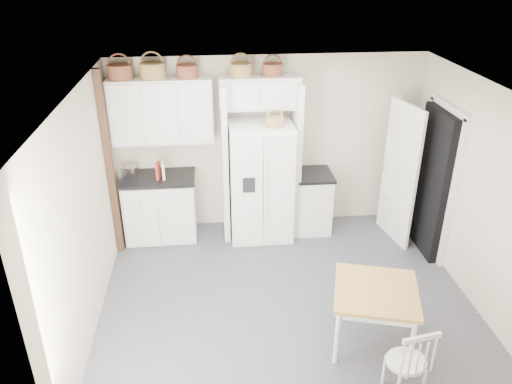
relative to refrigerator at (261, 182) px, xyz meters
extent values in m
plane|color=#32333D|center=(0.15, -1.61, -0.87)|extent=(4.50, 4.50, 0.00)
plane|color=white|center=(0.15, -1.61, 1.73)|extent=(4.50, 4.50, 0.00)
plane|color=beige|center=(0.15, 0.39, 0.43)|extent=(4.50, 0.00, 4.50)
plane|color=beige|center=(-2.10, -1.61, 0.43)|extent=(0.00, 4.00, 4.00)
plane|color=beige|center=(2.40, -1.61, 0.43)|extent=(0.00, 4.00, 4.00)
cube|color=white|center=(0.00, 0.00, 0.00)|extent=(0.90, 0.72, 1.73)
cube|color=white|center=(-1.47, 0.09, -0.40)|extent=(1.01, 0.64, 0.94)
cube|color=white|center=(0.79, 0.09, -0.42)|extent=(0.50, 0.60, 0.89)
cube|color=#9D6734|center=(0.96, -2.43, -0.51)|extent=(1.06, 1.06, 0.71)
cube|color=white|center=(1.06, -3.13, -0.47)|extent=(0.44, 0.41, 0.79)
cube|color=black|center=(-1.47, 0.09, 0.09)|extent=(1.05, 0.68, 0.04)
cube|color=black|center=(0.79, 0.09, 0.04)|extent=(0.54, 0.65, 0.04)
cube|color=silver|center=(-1.88, 0.09, 0.19)|extent=(0.26, 0.19, 0.16)
cube|color=#A13328|center=(-1.45, 0.01, 0.23)|extent=(0.06, 0.16, 0.24)
cube|color=beige|center=(-1.38, 0.01, 0.23)|extent=(0.05, 0.16, 0.24)
cylinder|color=brown|center=(-1.85, 0.22, 1.58)|extent=(0.33, 0.33, 0.19)
cylinder|color=brown|center=(-1.43, 0.22, 1.58)|extent=(0.34, 0.34, 0.20)
cylinder|color=brown|center=(-0.97, 0.22, 1.57)|extent=(0.29, 0.29, 0.17)
cylinder|color=brown|center=(-0.26, 0.22, 1.57)|extent=(0.31, 0.31, 0.17)
cylinder|color=brown|center=(0.17, 0.22, 1.56)|extent=(0.28, 0.28, 0.16)
cylinder|color=brown|center=(0.17, -0.10, 0.93)|extent=(0.24, 0.24, 0.13)
cube|color=white|center=(-1.35, 0.22, 1.03)|extent=(1.40, 0.34, 0.90)
cube|color=white|center=(0.00, 0.22, 1.26)|extent=(1.12, 0.34, 0.45)
cube|color=white|center=(-0.51, 0.09, 0.28)|extent=(0.08, 0.60, 2.30)
cube|color=white|center=(0.51, 0.09, 0.28)|extent=(0.08, 0.60, 2.30)
cube|color=#3F2315|center=(-2.05, -0.26, 0.43)|extent=(0.09, 0.09, 2.60)
cube|color=black|center=(2.31, -0.61, 0.16)|extent=(0.18, 0.85, 2.05)
cube|color=white|center=(1.95, -0.27, 0.16)|extent=(0.21, 0.79, 2.05)
camera|label=1|loc=(-0.71, -6.49, 3.07)|focal=35.00mm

